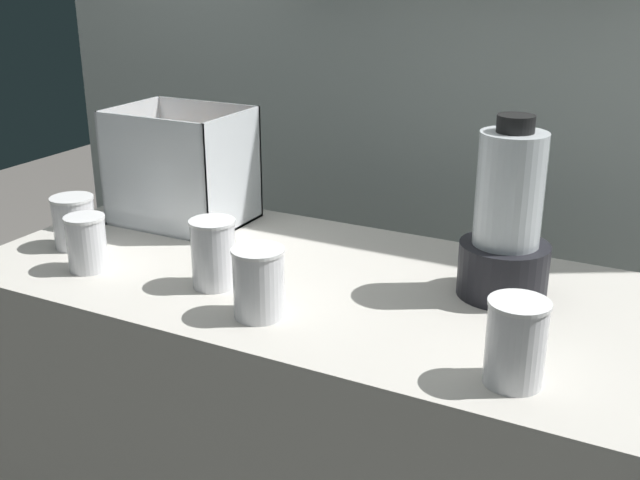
# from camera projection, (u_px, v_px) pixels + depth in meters

# --- Properties ---
(counter) EXTENTS (1.40, 0.64, 0.90)m
(counter) POSITION_uv_depth(u_px,v_px,m) (320.00, 470.00, 1.66)
(counter) COLOR beige
(counter) RESTS_ON ground_plane
(back_wall_unit) EXTENTS (2.60, 0.24, 2.50)m
(back_wall_unit) POSITION_uv_depth(u_px,v_px,m) (454.00, 49.00, 2.01)
(back_wall_unit) COLOR silver
(back_wall_unit) RESTS_ON ground_plane
(carrot_display_bin) EXTENTS (0.29, 0.23, 0.27)m
(carrot_display_bin) POSITION_uv_depth(u_px,v_px,m) (183.00, 186.00, 1.81)
(carrot_display_bin) COLOR white
(carrot_display_bin) RESTS_ON counter
(blender_pitcher) EXTENTS (0.17, 0.17, 0.34)m
(blender_pitcher) POSITION_uv_depth(u_px,v_px,m) (507.00, 227.00, 1.39)
(blender_pitcher) COLOR black
(blender_pitcher) RESTS_ON counter
(juice_cup_orange_far_left) EXTENTS (0.09, 0.09, 0.11)m
(juice_cup_orange_far_left) POSITION_uv_depth(u_px,v_px,m) (74.00, 224.00, 1.65)
(juice_cup_orange_far_left) COLOR white
(juice_cup_orange_far_left) RESTS_ON counter
(juice_cup_pomegranate_left) EXTENTS (0.08, 0.08, 0.11)m
(juice_cup_pomegranate_left) POSITION_uv_depth(u_px,v_px,m) (87.00, 246.00, 1.53)
(juice_cup_pomegranate_left) COLOR white
(juice_cup_pomegranate_left) RESTS_ON counter
(juice_cup_carrot_middle) EXTENTS (0.09, 0.09, 0.13)m
(juice_cup_carrot_middle) POSITION_uv_depth(u_px,v_px,m) (214.00, 258.00, 1.45)
(juice_cup_carrot_middle) COLOR white
(juice_cup_carrot_middle) RESTS_ON counter
(juice_cup_mango_right) EXTENTS (0.09, 0.09, 0.13)m
(juice_cup_mango_right) POSITION_uv_depth(u_px,v_px,m) (259.00, 287.00, 1.33)
(juice_cup_mango_right) COLOR white
(juice_cup_mango_right) RESTS_ON counter
(juice_cup_orange_far_right) EXTENTS (0.09, 0.09, 0.13)m
(juice_cup_orange_far_right) POSITION_uv_depth(u_px,v_px,m) (515.00, 347.00, 1.12)
(juice_cup_orange_far_right) COLOR white
(juice_cup_orange_far_right) RESTS_ON counter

